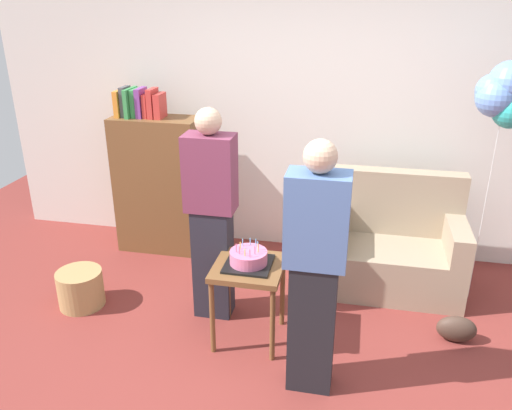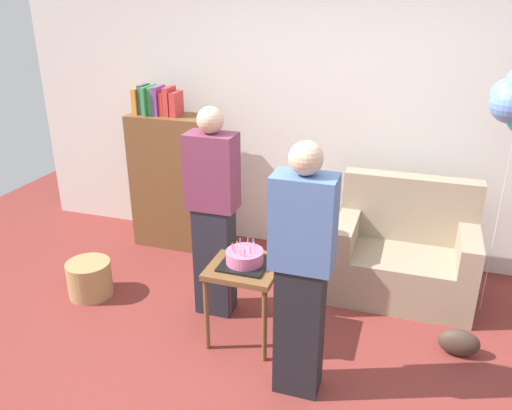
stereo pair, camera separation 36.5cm
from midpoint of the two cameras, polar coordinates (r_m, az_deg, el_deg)
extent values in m
plane|color=maroon|center=(3.55, 2.70, -18.98)|extent=(8.00, 8.00, 0.00)
cube|color=silver|center=(4.78, 9.75, 10.15)|extent=(6.00, 0.10, 2.70)
cube|color=gray|center=(4.49, 18.07, -7.29)|extent=(1.10, 0.70, 0.40)
cube|color=gray|center=(4.53, 18.87, -0.36)|extent=(1.10, 0.16, 0.56)
cube|color=gray|center=(4.35, 12.42, -2.88)|extent=(0.16, 0.70, 0.24)
cube|color=gray|center=(4.39, 24.69, -4.33)|extent=(0.16, 0.70, 0.24)
cube|color=brown|center=(5.00, -6.89, 2.52)|extent=(0.80, 0.36, 1.30)
cube|color=orange|center=(4.94, -10.72, 11.28)|extent=(0.05, 0.21, 0.23)
cube|color=#4C4C51|center=(4.91, -10.17, 11.45)|extent=(0.05, 0.16, 0.27)
cube|color=#38934C|center=(4.89, -9.63, 11.36)|extent=(0.04, 0.25, 0.25)
cube|color=#38934C|center=(4.87, -9.13, 11.31)|extent=(0.05, 0.17, 0.25)
cube|color=#7F3D93|center=(4.84, -8.55, 11.35)|extent=(0.05, 0.19, 0.26)
cube|color=red|center=(4.82, -7.94, 11.04)|extent=(0.04, 0.17, 0.21)
cube|color=red|center=(4.79, -7.36, 11.30)|extent=(0.05, 0.19, 0.26)
cube|color=red|center=(4.77, -6.61, 11.04)|extent=(0.06, 0.18, 0.22)
cube|color=brown|center=(3.60, 1.68, -6.94)|extent=(0.48, 0.48, 0.04)
cylinder|color=brown|center=(3.64, -2.58, -12.10)|extent=(0.04, 0.04, 0.56)
cylinder|color=brown|center=(3.54, 3.97, -13.29)|extent=(0.04, 0.04, 0.56)
cylinder|color=brown|center=(3.98, -0.43, -8.83)|extent=(0.04, 0.04, 0.56)
cylinder|color=brown|center=(3.88, 5.54, -9.80)|extent=(0.04, 0.04, 0.56)
cube|color=black|center=(3.58, 1.68, -6.55)|extent=(0.32, 0.32, 0.02)
cylinder|color=#D66B93|center=(3.56, 1.69, -5.80)|extent=(0.26, 0.26, 0.09)
cylinder|color=#F2CC4C|center=(3.51, 2.77, -4.84)|extent=(0.01, 0.01, 0.06)
cylinder|color=#66B2E5|center=(3.53, 2.76, -4.60)|extent=(0.01, 0.01, 0.06)
cylinder|color=#66B2E5|center=(3.58, 2.61, -4.24)|extent=(0.01, 0.01, 0.06)
cylinder|color=#66B2E5|center=(3.60, 2.00, -4.11)|extent=(0.01, 0.01, 0.06)
cylinder|color=#66B2E5|center=(3.60, 1.15, -4.16)|extent=(0.01, 0.01, 0.05)
cylinder|color=#F2CC4C|center=(3.56, 0.83, -4.49)|extent=(0.01, 0.01, 0.05)
cylinder|color=#EA668C|center=(3.52, 0.34, -4.73)|extent=(0.01, 0.01, 0.06)
cylinder|color=#EA668C|center=(3.49, 0.65, -4.99)|extent=(0.01, 0.01, 0.06)
cylinder|color=#F2CC4C|center=(3.47, 1.23, -5.28)|extent=(0.01, 0.01, 0.05)
cylinder|color=#EA668C|center=(3.45, 1.77, -5.38)|extent=(0.01, 0.01, 0.06)
cylinder|color=#EA668C|center=(3.48, 2.37, -5.08)|extent=(0.01, 0.01, 0.06)
cube|color=#23232D|center=(3.98, -1.93, -6.20)|extent=(0.28, 0.20, 0.88)
cube|color=#75334C|center=(3.68, -2.07, 3.66)|extent=(0.36, 0.22, 0.56)
sphere|color=#D1A889|center=(3.58, -2.16, 9.34)|extent=(0.19, 0.19, 0.19)
cube|color=black|center=(3.27, 8.10, -13.55)|extent=(0.28, 0.20, 0.88)
cube|color=#4C6BA3|center=(2.90, 8.87, -2.00)|extent=(0.36, 0.22, 0.56)
sphere|color=#D1A889|center=(2.77, 9.34, 5.07)|extent=(0.19, 0.19, 0.19)
cylinder|color=#A88451|center=(4.47, -15.70, -7.91)|extent=(0.36, 0.36, 0.30)
ellipsoid|color=#473328|center=(4.02, 24.05, -13.79)|extent=(0.28, 0.14, 0.20)
cylinder|color=silver|center=(4.28, 27.39, -1.54)|extent=(0.00, 0.00, 1.58)
sphere|color=#668ED6|center=(4.06, 28.82, 9.87)|extent=(0.29, 0.29, 0.29)
sphere|color=#668ED6|center=(4.07, 28.56, 10.54)|extent=(0.25, 0.25, 0.25)
camera|label=1|loc=(0.18, -87.14, 1.19)|focal=36.18mm
camera|label=2|loc=(0.18, 92.86, -1.19)|focal=36.18mm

